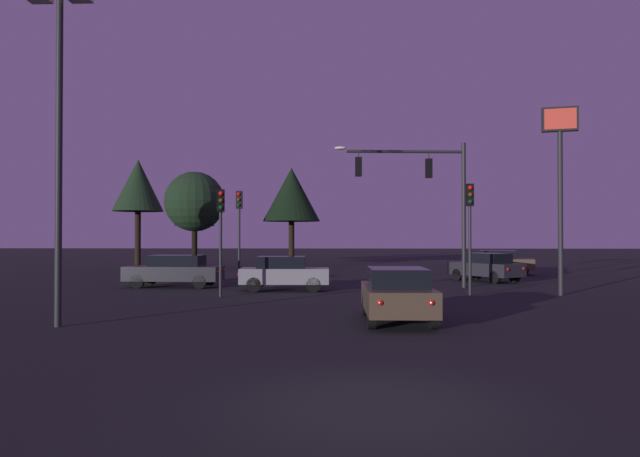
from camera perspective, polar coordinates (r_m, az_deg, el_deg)
ground_plane at (r=32.73m, az=2.83°, el=-5.01°), size 168.00×168.00×0.00m
traffic_signal_mast_arm at (r=27.64m, az=10.55°, el=4.12°), size 6.20×0.67×6.83m
traffic_light_corner_left at (r=29.57m, az=-8.00°, el=1.00°), size 0.31×0.35×4.73m
traffic_light_corner_right at (r=24.04m, az=14.61°, el=1.14°), size 0.31×0.36×4.54m
traffic_light_median at (r=23.25m, az=-9.79°, el=0.77°), size 0.35×0.38×4.28m
car_nearside_lane at (r=16.44m, az=7.63°, el=-6.40°), size 1.86×4.04×1.52m
car_crossing_left at (r=28.26m, az=-14.17°, el=-4.04°), size 4.61×1.95×1.52m
car_crossing_right at (r=25.71m, az=-3.59°, el=-4.39°), size 4.02×1.81×1.52m
car_far_lane at (r=32.09m, az=16.10°, el=-3.65°), size 3.62×4.21×1.52m
car_parked_lot at (r=38.10m, az=17.32°, el=-3.19°), size 4.38×2.68×1.52m
parking_lot_lamp_post at (r=17.12m, az=-24.40°, el=9.89°), size 1.70×0.36×8.90m
store_sign_illuminated at (r=25.67m, az=22.66°, el=6.39°), size 1.42×0.55×7.70m
tree_behind_sign at (r=43.28m, az=-2.84°, el=3.34°), size 4.29×4.29×7.57m
tree_left_far at (r=37.12m, az=-17.55°, el=4.01°), size 3.06×3.06×7.15m
tree_center_horizon at (r=43.05m, az=-12.29°, el=2.59°), size 4.37×4.37×7.14m
tree_right_cluster at (r=48.84m, az=-12.31°, el=2.58°), size 3.29×3.29×7.31m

